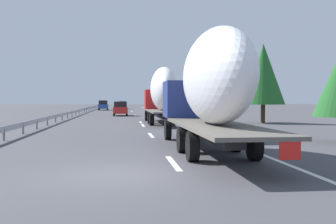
# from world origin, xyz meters

# --- Properties ---
(ground_plane) EXTENTS (260.00, 260.00, 0.00)m
(ground_plane) POSITION_xyz_m (40.00, 0.00, 0.00)
(ground_plane) COLOR #424247
(lane_stripe_0) EXTENTS (3.20, 0.20, 0.01)m
(lane_stripe_0) POSITION_xyz_m (2.00, -1.80, 0.00)
(lane_stripe_0) COLOR white
(lane_stripe_0) RESTS_ON ground_plane
(lane_stripe_1) EXTENTS (3.20, 0.20, 0.01)m
(lane_stripe_1) POSITION_xyz_m (12.62, -1.80, 0.00)
(lane_stripe_1) COLOR white
(lane_stripe_1) RESTS_ON ground_plane
(lane_stripe_2) EXTENTS (3.20, 0.20, 0.01)m
(lane_stripe_2) POSITION_xyz_m (21.83, -1.80, 0.00)
(lane_stripe_2) COLOR white
(lane_stripe_2) RESTS_ON ground_plane
(lane_stripe_3) EXTENTS (3.20, 0.20, 0.01)m
(lane_stripe_3) POSITION_xyz_m (26.33, -1.80, 0.00)
(lane_stripe_3) COLOR white
(lane_stripe_3) RESTS_ON ground_plane
(lane_stripe_4) EXTENTS (3.20, 0.20, 0.01)m
(lane_stripe_4) POSITION_xyz_m (41.91, -1.80, 0.00)
(lane_stripe_4) COLOR white
(lane_stripe_4) RESTS_ON ground_plane
(lane_stripe_5) EXTENTS (3.20, 0.20, 0.01)m
(lane_stripe_5) POSITION_xyz_m (43.32, -1.80, 0.00)
(lane_stripe_5) COLOR white
(lane_stripe_5) RESTS_ON ground_plane
(lane_stripe_6) EXTENTS (3.20, 0.20, 0.01)m
(lane_stripe_6) POSITION_xyz_m (61.00, -1.80, 0.00)
(lane_stripe_6) COLOR white
(lane_stripe_6) RESTS_ON ground_plane
(edge_line_right) EXTENTS (110.00, 0.20, 0.01)m
(edge_line_right) POSITION_xyz_m (45.00, -5.50, 0.00)
(edge_line_right) COLOR white
(edge_line_right) RESTS_ON ground_plane
(truck_lead) EXTENTS (13.56, 2.55, 4.88)m
(truck_lead) POSITION_xyz_m (23.95, -3.60, 2.70)
(truck_lead) COLOR #B21919
(truck_lead) RESTS_ON ground_plane
(truck_trailing) EXTENTS (14.32, 2.55, 4.79)m
(truck_trailing) POSITION_xyz_m (4.58, -3.60, 2.67)
(truck_trailing) COLOR navy
(truck_trailing) RESTS_ON ground_plane
(car_red_compact) EXTENTS (4.24, 1.87, 1.87)m
(car_red_compact) POSITION_xyz_m (42.09, 0.14, 0.94)
(car_red_compact) COLOR red
(car_red_compact) RESTS_ON ground_plane
(car_white_van) EXTENTS (4.15, 1.79, 1.77)m
(car_white_van) POSITION_xyz_m (82.34, -0.14, 0.90)
(car_white_van) COLOR white
(car_white_van) RESTS_ON ground_plane
(car_blue_sedan) EXTENTS (4.62, 1.90, 1.95)m
(car_blue_sedan) POSITION_xyz_m (70.36, 3.67, 0.97)
(car_blue_sedan) COLOR #28479E
(car_blue_sedan) RESTS_ON ground_plane
(road_sign) EXTENTS (0.10, 0.90, 2.95)m
(road_sign) POSITION_xyz_m (42.37, -6.70, 2.05)
(road_sign) COLOR gray
(road_sign) RESTS_ON ground_plane
(tree_0) EXTENTS (3.91, 3.91, 7.19)m
(tree_0) POSITION_xyz_m (24.10, -12.80, 4.43)
(tree_0) COLOR #472D19
(tree_0) RESTS_ON ground_plane
(tree_1) EXTENTS (3.22, 3.22, 6.02)m
(tree_1) POSITION_xyz_m (84.24, -9.64, 3.79)
(tree_1) COLOR #472D19
(tree_1) RESTS_ON ground_plane
(tree_3) EXTENTS (3.22, 3.22, 7.60)m
(tree_3) POSITION_xyz_m (63.93, -12.26, 4.66)
(tree_3) COLOR #472D19
(tree_3) RESTS_ON ground_plane
(guardrail_median) EXTENTS (94.00, 0.10, 0.76)m
(guardrail_median) POSITION_xyz_m (43.00, 6.00, 0.58)
(guardrail_median) COLOR #9EA0A5
(guardrail_median) RESTS_ON ground_plane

